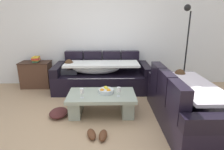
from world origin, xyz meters
TOP-DOWN VIEW (x-y plane):
  - ground_plane at (0.00, 0.00)m, footprint 14.00×14.00m
  - back_wall at (0.00, 2.15)m, footprint 9.00×0.10m
  - couch_along_wall at (0.02, 1.62)m, footprint 2.23×0.92m
  - couch_near_window at (1.47, 0.04)m, footprint 0.92×1.93m
  - coffee_table at (0.08, 0.40)m, footprint 1.20×0.68m
  - fruit_bowl at (0.16, 0.45)m, footprint 0.28×0.28m
  - wine_glass_near_left at (-0.24, 0.24)m, footprint 0.07×0.07m
  - wine_glass_near_right at (0.38, 0.29)m, footprint 0.07×0.07m
  - side_cabinet at (-1.59, 1.85)m, footprint 0.72×0.44m
  - book_stack_on_cabinet at (-1.56, 1.86)m, footprint 0.19×0.22m
  - floor_lamp at (1.93, 1.48)m, footprint 0.33×0.31m
  - pair_of_shoes at (0.04, -0.34)m, footprint 0.34×0.32m
  - crumpled_garment at (-0.68, 0.31)m, footprint 0.32×0.40m

SIDE VIEW (x-z plane):
  - ground_plane at x=0.00m, z-range 0.00..0.00m
  - pair_of_shoes at x=0.04m, z-range 0.00..0.09m
  - crumpled_garment at x=-0.68m, z-range 0.00..0.12m
  - coffee_table at x=0.08m, z-range 0.05..0.43m
  - side_cabinet at x=-1.59m, z-range 0.00..0.64m
  - couch_along_wall at x=0.02m, z-range -0.11..0.77m
  - couch_near_window at x=1.47m, z-range -0.10..0.78m
  - fruit_bowl at x=0.16m, z-range 0.37..0.47m
  - wine_glass_near_left at x=-0.24m, z-range 0.41..0.58m
  - wine_glass_near_right at x=0.38m, z-range 0.41..0.58m
  - book_stack_on_cabinet at x=-1.56m, z-range 0.65..0.78m
  - floor_lamp at x=1.93m, z-range 0.14..2.09m
  - back_wall at x=0.00m, z-range 0.00..2.70m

